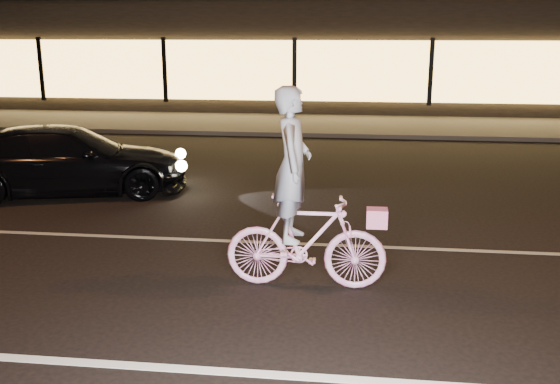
# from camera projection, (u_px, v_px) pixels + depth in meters

# --- Properties ---
(ground) EXTENTS (90.00, 90.00, 0.00)m
(ground) POSITION_uv_depth(u_px,v_px,m) (169.00, 297.00, 7.14)
(ground) COLOR black
(ground) RESTS_ON ground
(lane_stripe_near) EXTENTS (60.00, 0.12, 0.01)m
(lane_stripe_near) POSITION_uv_depth(u_px,v_px,m) (122.00, 365.00, 5.70)
(lane_stripe_near) COLOR silver
(lane_stripe_near) RESTS_ON ground
(lane_stripe_far) EXTENTS (60.00, 0.10, 0.01)m
(lane_stripe_far) POSITION_uv_depth(u_px,v_px,m) (209.00, 240.00, 9.06)
(lane_stripe_far) COLOR gray
(lane_stripe_far) RESTS_ON ground
(sidewalk) EXTENTS (30.00, 4.00, 0.12)m
(sidewalk) POSITION_uv_depth(u_px,v_px,m) (289.00, 124.00, 19.61)
(sidewalk) COLOR #383533
(sidewalk) RESTS_ON ground
(storefront) EXTENTS (25.40, 8.42, 4.20)m
(storefront) POSITION_uv_depth(u_px,v_px,m) (305.00, 50.00, 24.81)
(storefront) COLOR black
(storefront) RESTS_ON ground
(cyclist) EXTENTS (1.89, 0.65, 2.38)m
(cyclist) POSITION_uv_depth(u_px,v_px,m) (302.00, 219.00, 7.24)
(cyclist) COLOR #EA3B9E
(cyclist) RESTS_ON ground
(sedan) EXTENTS (4.65, 2.90, 1.26)m
(sedan) POSITION_uv_depth(u_px,v_px,m) (68.00, 160.00, 11.49)
(sedan) COLOR black
(sedan) RESTS_ON ground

